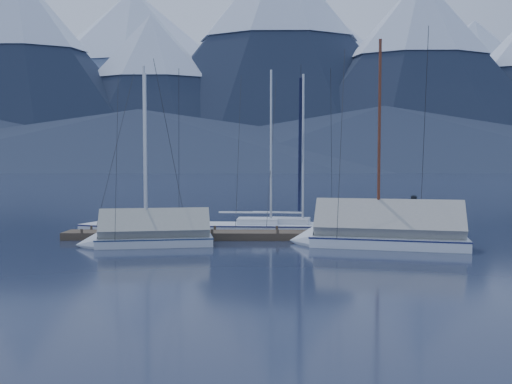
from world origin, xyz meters
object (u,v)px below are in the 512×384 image
at_px(sailboat_open_left, 154,231).
at_px(sailboat_covered_far, 144,237).
at_px(sailboat_covered_near, 374,235).
at_px(sailboat_open_mid, 280,229).
at_px(person, 415,213).
at_px(sailboat_open_right, 312,229).

height_order(sailboat_open_left, sailboat_covered_far, sailboat_open_left).
bearing_deg(sailboat_covered_near, sailboat_open_mid, 130.59).
distance_m(sailboat_open_mid, sailboat_covered_near, 5.97).
bearing_deg(sailboat_open_mid, sailboat_covered_near, -49.41).
xyz_separation_m(sailboat_open_left, sailboat_open_mid, (6.36, 0.76, -0.00)).
distance_m(sailboat_open_mid, sailboat_covered_far, 7.54).
relative_size(sailboat_open_left, person, 5.42).
xyz_separation_m(sailboat_open_right, person, (4.66, -2.11, 1.03)).
height_order(sailboat_open_right, sailboat_covered_near, sailboat_covered_near).
xyz_separation_m(sailboat_open_left, sailboat_covered_near, (10.24, -3.77, 0.32)).
bearing_deg(sailboat_covered_near, sailboat_open_right, 116.02).
relative_size(sailboat_open_mid, person, 5.36).
height_order(sailboat_open_right, sailboat_covered_far, sailboat_open_right).
bearing_deg(sailboat_covered_near, sailboat_open_left, 159.80).
height_order(sailboat_covered_near, sailboat_covered_far, sailboat_covered_near).
bearing_deg(sailboat_open_left, sailboat_covered_far, -84.57).
bearing_deg(sailboat_open_left, person, -5.70).
xyz_separation_m(sailboat_open_mid, person, (6.28, -2.02, 1.03)).
relative_size(sailboat_open_mid, sailboat_covered_near, 0.94).
height_order(sailboat_open_left, sailboat_covered_near, sailboat_covered_near).
xyz_separation_m(sailboat_open_left, sailboat_open_right, (7.99, 0.85, -0.01)).
relative_size(sailboat_open_mid, sailboat_open_right, 1.02).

